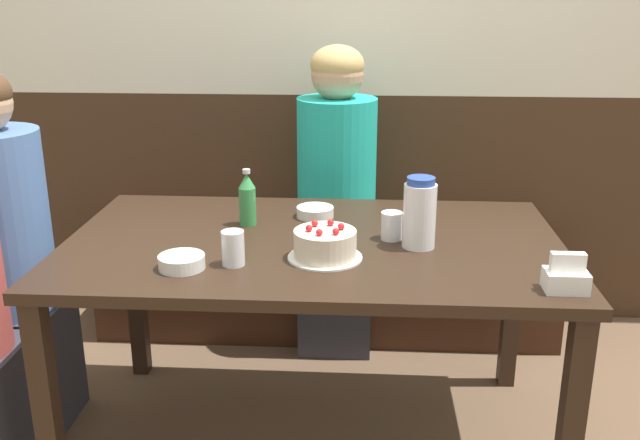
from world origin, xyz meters
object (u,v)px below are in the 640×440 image
object	(u,v)px
soju_bottle	(247,199)
bowl_soup_white	(182,262)
bowl_rice_small	(315,212)
person_teal_shirt	(5,268)
person_grey_tee	(336,207)
water_pitcher	(420,213)
birthday_cake	(325,245)
bench_seat	(327,283)
glass_water_tall	(392,226)
napkin_holder	(566,277)
glass_tumbler_short	(233,248)

from	to	relation	value
soju_bottle	bowl_soup_white	bearing A→B (deg)	-107.50
bowl_rice_small	bowl_soup_white	bearing A→B (deg)	-124.79
bowl_soup_white	person_teal_shirt	world-z (taller)	person_teal_shirt
person_grey_tee	water_pitcher	bearing A→B (deg)	20.32
birthday_cake	person_teal_shirt	size ratio (longest dim) A/B	0.18
bowl_soup_white	person_grey_tee	size ratio (longest dim) A/B	0.10
bench_seat	bowl_rice_small	bearing A→B (deg)	-90.99
glass_water_tall	person_teal_shirt	xyz separation A→B (m)	(-1.28, 0.02, -0.18)
napkin_holder	glass_water_tall	bearing A→B (deg)	139.77
bowl_rice_small	birthday_cake	bearing A→B (deg)	-81.82
bowl_rice_small	glass_water_tall	xyz separation A→B (m)	(0.25, -0.21, 0.03)
bowl_soup_white	birthday_cake	bearing A→B (deg)	14.47
bowl_soup_white	person_grey_tee	bearing A→B (deg)	67.91
birthday_cake	person_grey_tee	xyz separation A→B (m)	(-0.00, 0.87, -0.16)
birthday_cake	glass_water_tall	bearing A→B (deg)	42.17
bench_seat	glass_tumbler_short	world-z (taller)	glass_tumbler_short
water_pitcher	person_grey_tee	bearing A→B (deg)	110.32
bench_seat	person_teal_shirt	world-z (taller)	person_teal_shirt
birthday_cake	person_teal_shirt	xyz separation A→B (m)	(-1.08, 0.20, -0.18)
bench_seat	person_grey_tee	bearing A→B (deg)	-68.64
bench_seat	person_teal_shirt	xyz separation A→B (m)	(-1.03, -0.79, 0.37)
bowl_soup_white	bowl_rice_small	distance (m)	0.60
bench_seat	person_teal_shirt	bearing A→B (deg)	-142.70
water_pitcher	bowl_soup_white	distance (m)	0.72
soju_bottle	person_teal_shirt	world-z (taller)	person_teal_shirt
birthday_cake	bowl_soup_white	size ratio (longest dim) A/B	1.66
water_pitcher	glass_tumbler_short	world-z (taller)	water_pitcher
person_teal_shirt	person_grey_tee	distance (m)	1.27
glass_tumbler_short	person_teal_shirt	world-z (taller)	person_teal_shirt
bench_seat	glass_water_tall	distance (m)	1.00
person_grey_tee	bowl_soup_white	bearing A→B (deg)	-22.09
napkin_holder	bowl_rice_small	size ratio (longest dim) A/B	0.86
bowl_rice_small	glass_water_tall	bearing A→B (deg)	-39.55
napkin_holder	glass_tumbler_short	distance (m)	0.90
glass_tumbler_short	glass_water_tall	bearing A→B (deg)	28.38
napkin_holder	person_grey_tee	xyz separation A→B (m)	(-0.64, 1.07, -0.15)
bowl_soup_white	glass_water_tall	xyz separation A→B (m)	(0.60, 0.28, 0.02)
birthday_cake	person_teal_shirt	world-z (taller)	person_teal_shirt
soju_bottle	person_teal_shirt	size ratio (longest dim) A/B	0.15
bench_seat	glass_tumbler_short	size ratio (longest dim) A/B	19.81
bench_seat	water_pitcher	xyz separation A→B (m)	(0.32, -0.87, 0.61)
bowl_soup_white	person_grey_tee	distance (m)	1.06
bench_seat	bowl_rice_small	world-z (taller)	bowl_rice_small
glass_tumbler_short	person_teal_shirt	distance (m)	0.88
water_pitcher	glass_tumbler_short	distance (m)	0.57
soju_bottle	person_grey_tee	size ratio (longest dim) A/B	0.15
water_pitcher	soju_bottle	size ratio (longest dim) A/B	1.15
bowl_soup_white	person_teal_shirt	xyz separation A→B (m)	(-0.68, 0.30, -0.16)
birthday_cake	glass_water_tall	xyz separation A→B (m)	(0.20, 0.18, 0.00)
glass_water_tall	glass_tumbler_short	world-z (taller)	glass_tumbler_short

